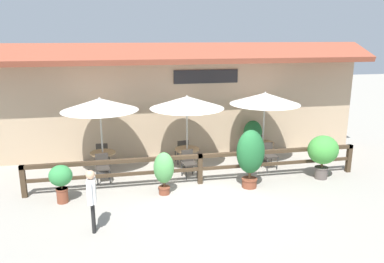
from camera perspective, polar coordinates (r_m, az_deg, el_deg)
The scene contains 21 objects.
ground_plane at distance 10.86m, azimuth 2.46°, elevation -9.96°, with size 60.00×60.00×0.00m, color gray.
building_facade at distance 14.10m, azimuth -1.47°, elevation 4.97°, with size 14.28×1.49×4.23m.
patio_railing at distance 11.55m, azimuth 1.24°, elevation -4.71°, with size 10.40×0.14×0.95m.
patio_umbrella_near at distance 12.33m, azimuth -13.89°, elevation 4.02°, with size 2.47×2.47×2.58m.
dining_table_near at distance 12.75m, azimuth -13.42°, elevation -3.74°, with size 0.84×0.84×0.74m.
chair_near_streetside at distance 12.12m, azimuth -13.48°, elevation -5.16°, with size 0.47×0.47×0.88m.
chair_near_wallside at distance 13.44m, azimuth -13.46°, elevation -3.22°, with size 0.46×0.46×0.88m.
patio_umbrella_middle at distance 12.37m, azimuth -0.78°, elevation 4.48°, with size 2.47×2.47×2.58m.
dining_table_middle at distance 12.79m, azimuth -0.75°, elevation -3.28°, with size 0.84×0.84×0.74m.
chair_middle_streetside at distance 12.18m, azimuth -0.52°, elevation -4.64°, with size 0.49×0.49×0.88m.
chair_middle_wallside at distance 13.43m, azimuth -1.52°, elevation -2.82°, with size 0.45×0.45×0.88m.
patio_umbrella_far at distance 13.36m, azimuth 11.06°, elevation 4.96°, with size 2.47×2.47×2.58m.
dining_table_far at distance 13.75m, azimuth 10.71°, elevation -2.25°, with size 0.84×0.84×0.74m.
chair_far_streetside at distance 13.22m, azimuth 11.62°, elevation -3.41°, with size 0.47×0.47×0.88m.
chair_far_wallside at distance 14.35m, azimuth 9.81°, elevation -1.90°, with size 0.42×0.42×0.88m.
potted_plant_small_flowering at distance 10.81m, azimuth -4.31°, elevation -5.84°, with size 0.59×0.53×1.26m.
potted_plant_broad_leaf at distance 11.29m, azimuth 8.90°, elevation -3.40°, with size 0.84×0.76×1.79m.
potted_plant_entrance_palm at distance 10.86m, azimuth -19.35°, elevation -6.85°, with size 0.63×0.56×1.08m.
potted_plant_tall_tropical at distance 12.60m, azimuth 19.32°, elevation -2.90°, with size 0.98×0.88×1.42m.
potted_plant_corner_fern at distance 14.56m, azimuth 9.23°, elevation -0.50°, with size 0.72×0.65×1.33m.
pedestrian at distance 8.99m, azimuth -15.05°, elevation -9.01°, with size 0.21×0.54×1.52m.
Camera 1 is at (-2.43, -9.59, 4.48)m, focal length 35.00 mm.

